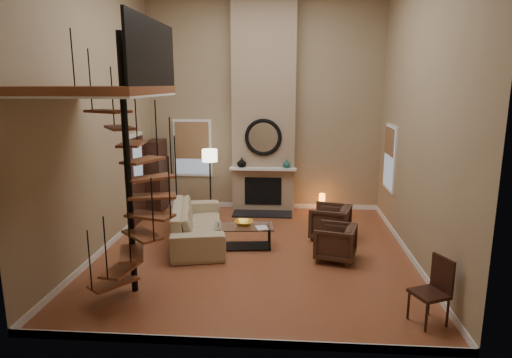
# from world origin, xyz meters

# --- Properties ---
(ground) EXTENTS (6.00, 6.50, 0.01)m
(ground) POSITION_xyz_m (0.00, 0.00, -0.01)
(ground) COLOR #AD5E37
(ground) RESTS_ON ground
(back_wall) EXTENTS (6.00, 0.02, 5.50)m
(back_wall) POSITION_xyz_m (0.00, 3.25, 2.75)
(back_wall) COLOR #9D8765
(back_wall) RESTS_ON ground
(front_wall) EXTENTS (6.00, 0.02, 5.50)m
(front_wall) POSITION_xyz_m (0.00, -3.25, 2.75)
(front_wall) COLOR #9D8765
(front_wall) RESTS_ON ground
(left_wall) EXTENTS (0.02, 6.50, 5.50)m
(left_wall) POSITION_xyz_m (-3.00, 0.00, 2.75)
(left_wall) COLOR #9D8765
(left_wall) RESTS_ON ground
(right_wall) EXTENTS (0.02, 6.50, 5.50)m
(right_wall) POSITION_xyz_m (3.00, 0.00, 2.75)
(right_wall) COLOR #9D8765
(right_wall) RESTS_ON ground
(baseboard_back) EXTENTS (6.00, 0.02, 0.12)m
(baseboard_back) POSITION_xyz_m (0.00, 3.24, 0.06)
(baseboard_back) COLOR white
(baseboard_back) RESTS_ON ground
(baseboard_front) EXTENTS (6.00, 0.02, 0.12)m
(baseboard_front) POSITION_xyz_m (0.00, -3.24, 0.06)
(baseboard_front) COLOR white
(baseboard_front) RESTS_ON ground
(baseboard_left) EXTENTS (0.02, 6.50, 0.12)m
(baseboard_left) POSITION_xyz_m (-2.99, 0.00, 0.06)
(baseboard_left) COLOR white
(baseboard_left) RESTS_ON ground
(baseboard_right) EXTENTS (0.02, 6.50, 0.12)m
(baseboard_right) POSITION_xyz_m (2.99, 0.00, 0.06)
(baseboard_right) COLOR white
(baseboard_right) RESTS_ON ground
(chimney_breast) EXTENTS (1.60, 0.38, 5.50)m
(chimney_breast) POSITION_xyz_m (0.00, 3.06, 2.75)
(chimney_breast) COLOR #9A8064
(chimney_breast) RESTS_ON ground
(hearth) EXTENTS (1.50, 0.60, 0.04)m
(hearth) POSITION_xyz_m (0.00, 2.57, 0.02)
(hearth) COLOR black
(hearth) RESTS_ON ground
(firebox) EXTENTS (0.95, 0.02, 0.72)m
(firebox) POSITION_xyz_m (0.00, 2.86, 0.55)
(firebox) COLOR black
(firebox) RESTS_ON chimney_breast
(mantel) EXTENTS (1.70, 0.18, 0.06)m
(mantel) POSITION_xyz_m (0.00, 2.78, 1.15)
(mantel) COLOR white
(mantel) RESTS_ON chimney_breast
(mirror_frame) EXTENTS (0.94, 0.10, 0.94)m
(mirror_frame) POSITION_xyz_m (0.00, 2.84, 1.95)
(mirror_frame) COLOR black
(mirror_frame) RESTS_ON chimney_breast
(mirror_disc) EXTENTS (0.80, 0.01, 0.80)m
(mirror_disc) POSITION_xyz_m (0.00, 2.85, 1.95)
(mirror_disc) COLOR white
(mirror_disc) RESTS_ON chimney_breast
(vase_left) EXTENTS (0.24, 0.24, 0.25)m
(vase_left) POSITION_xyz_m (-0.55, 2.82, 1.30)
(vase_left) COLOR black
(vase_left) RESTS_ON mantel
(vase_right) EXTENTS (0.20, 0.20, 0.21)m
(vase_right) POSITION_xyz_m (0.60, 2.82, 1.28)
(vase_right) COLOR #17524A
(vase_right) RESTS_ON mantel
(window_back) EXTENTS (1.02, 0.06, 1.52)m
(window_back) POSITION_xyz_m (-1.90, 3.22, 1.62)
(window_back) COLOR white
(window_back) RESTS_ON back_wall
(window_right) EXTENTS (0.06, 1.02, 1.52)m
(window_right) POSITION_xyz_m (2.97, 2.00, 1.63)
(window_right) COLOR white
(window_right) RESTS_ON right_wall
(entry_door) EXTENTS (0.10, 1.05, 2.16)m
(entry_door) POSITION_xyz_m (-2.95, 1.80, 1.05)
(entry_door) COLOR white
(entry_door) RESTS_ON ground
(loft) EXTENTS (1.70, 2.20, 1.09)m
(loft) POSITION_xyz_m (-2.04, -1.80, 3.24)
(loft) COLOR brown
(loft) RESTS_ON left_wall
(spiral_stair) EXTENTS (1.47, 1.47, 4.06)m
(spiral_stair) POSITION_xyz_m (-1.78, -1.79, 1.78)
(spiral_stair) COLOR black
(spiral_stair) RESTS_ON ground
(hutch) EXTENTS (0.38, 0.81, 1.80)m
(hutch) POSITION_xyz_m (-2.77, 2.80, 0.95)
(hutch) COLOR black
(hutch) RESTS_ON ground
(sofa) EXTENTS (1.55, 2.79, 0.77)m
(sofa) POSITION_xyz_m (-1.27, 0.56, 0.40)
(sofa) COLOR tan
(sofa) RESTS_ON ground
(armchair_near) EXTENTS (1.00, 0.99, 0.74)m
(armchair_near) POSITION_xyz_m (1.63, 0.92, 0.35)
(armchair_near) COLOR #462D20
(armchair_near) RESTS_ON ground
(armchair_far) EXTENTS (0.89, 0.88, 0.67)m
(armchair_far) POSITION_xyz_m (1.61, -0.30, 0.35)
(armchair_far) COLOR #462D20
(armchair_far) RESTS_ON ground
(coffee_table) EXTENTS (1.25, 0.72, 0.45)m
(coffee_table) POSITION_xyz_m (-0.24, 0.26, 0.28)
(coffee_table) COLOR silver
(coffee_table) RESTS_ON ground
(bowl) EXTENTS (0.38, 0.38, 0.09)m
(bowl) POSITION_xyz_m (-0.24, 0.31, 0.50)
(bowl) COLOR gold
(bowl) RESTS_ON coffee_table
(book) EXTENTS (0.30, 0.35, 0.03)m
(book) POSITION_xyz_m (0.11, 0.11, 0.46)
(book) COLOR gray
(book) RESTS_ON coffee_table
(floor_lamp) EXTENTS (0.38, 0.38, 1.70)m
(floor_lamp) POSITION_xyz_m (-1.29, 2.36, 1.41)
(floor_lamp) COLOR black
(floor_lamp) RESTS_ON ground
(accent_lamp) EXTENTS (0.15, 0.15, 0.54)m
(accent_lamp) POSITION_xyz_m (1.52, 2.81, 0.25)
(accent_lamp) COLOR orange
(accent_lamp) RESTS_ON ground
(side_chair) EXTENTS (0.57, 0.56, 0.94)m
(side_chair) POSITION_xyz_m (2.69, -2.43, 0.53)
(side_chair) COLOR black
(side_chair) RESTS_ON ground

